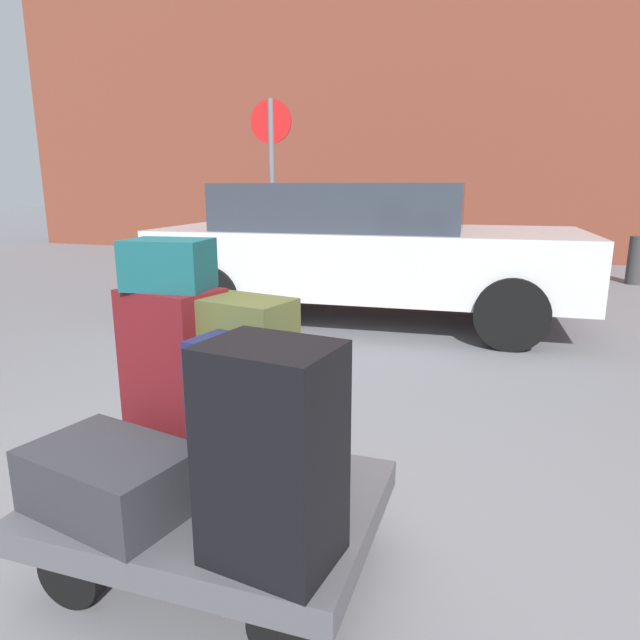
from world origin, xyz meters
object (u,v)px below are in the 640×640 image
(suitcase_charcoal_rear_right, at_px, (111,478))
(parked_car, at_px, (362,248))
(suitcase_maroon_front_left, at_px, (175,372))
(suitcase_olive_rear_left, at_px, (246,383))
(suitcase_black_stacked_top, at_px, (272,455))
(luggage_cart, at_px, (214,509))
(bollard_kerb_near, at_px, (637,260))
(suitcase_navy_front_right, at_px, (252,420))
(duffel_bag_teal_topmost_pile, at_px, (168,264))
(no_parking_sign, at_px, (272,179))

(suitcase_charcoal_rear_right, bearing_deg, parked_car, 105.09)
(suitcase_maroon_front_left, xyz_separation_m, suitcase_olive_rear_left, (0.32, -0.02, -0.01))
(suitcase_charcoal_rear_right, xyz_separation_m, suitcase_black_stacked_top, (0.61, -0.06, 0.21))
(luggage_cart, height_order, suitcase_charcoal_rear_right, suitcase_charcoal_rear_right)
(suitcase_black_stacked_top, height_order, bollard_kerb_near, suitcase_black_stacked_top)
(luggage_cart, xyz_separation_m, suitcase_olive_rear_left, (0.03, 0.23, 0.40))
(parked_car, relative_size, bollard_kerb_near, 6.35)
(suitcase_navy_front_right, height_order, duffel_bag_teal_topmost_pile, duffel_bag_teal_topmost_pile)
(luggage_cart, bearing_deg, bollard_kerb_near, 69.93)
(luggage_cart, distance_m, suitcase_navy_front_right, 0.38)
(luggage_cart, relative_size, duffel_bag_teal_topmost_pile, 3.72)
(luggage_cart, bearing_deg, suitcase_charcoal_rear_right, -143.66)
(luggage_cart, height_order, suitcase_olive_rear_left, suitcase_olive_rear_left)
(luggage_cart, xyz_separation_m, suitcase_navy_front_right, (0.15, 0.02, 0.35))
(suitcase_olive_rear_left, height_order, parked_car, parked_car)
(suitcase_black_stacked_top, xyz_separation_m, bollard_kerb_near, (2.41, 7.78, -0.32))
(suitcase_navy_front_right, bearing_deg, bollard_kerb_near, 80.93)
(luggage_cart, relative_size, no_parking_sign, 0.48)
(suitcase_charcoal_rear_right, distance_m, bollard_kerb_near, 8.29)
(luggage_cart, distance_m, suitcase_olive_rear_left, 0.46)
(suitcase_black_stacked_top, bearing_deg, luggage_cart, 151.20)
(suitcase_olive_rear_left, bearing_deg, no_parking_sign, 124.09)
(suitcase_maroon_front_left, xyz_separation_m, parked_car, (-0.23, 3.92, 0.09))
(bollard_kerb_near, bearing_deg, suitcase_charcoal_rear_right, -111.35)
(suitcase_navy_front_right, distance_m, suitcase_charcoal_rear_right, 0.50)
(suitcase_navy_front_right, height_order, bollard_kerb_near, suitcase_navy_front_right)
(suitcase_black_stacked_top, bearing_deg, duffel_bag_teal_topmost_pile, 149.64)
(suitcase_maroon_front_left, height_order, suitcase_black_stacked_top, suitcase_maroon_front_left)
(suitcase_maroon_front_left, xyz_separation_m, bollard_kerb_near, (3.04, 7.27, -0.33))
(suitcase_charcoal_rear_right, height_order, suitcase_black_stacked_top, suitcase_black_stacked_top)
(suitcase_charcoal_rear_right, distance_m, parked_car, 4.39)
(suitcase_black_stacked_top, relative_size, parked_car, 0.15)
(luggage_cart, xyz_separation_m, duffel_bag_teal_topmost_pile, (-0.29, 0.25, 0.83))
(duffel_bag_teal_topmost_pile, bearing_deg, luggage_cart, -46.66)
(suitcase_maroon_front_left, distance_m, suitcase_olive_rear_left, 0.32)
(suitcase_olive_rear_left, bearing_deg, suitcase_navy_front_right, -47.81)
(suitcase_navy_front_right, bearing_deg, suitcase_black_stacked_top, -45.24)
(parked_car, bearing_deg, luggage_cart, -82.89)
(suitcase_charcoal_rear_right, distance_m, duffel_bag_teal_topmost_pile, 0.79)
(suitcase_olive_rear_left, bearing_deg, bollard_kerb_near, 81.80)
(suitcase_olive_rear_left, height_order, bollard_kerb_near, suitcase_olive_rear_left)
(suitcase_navy_front_right, distance_m, suitcase_olive_rear_left, 0.25)
(suitcase_charcoal_rear_right, xyz_separation_m, duffel_bag_teal_topmost_pile, (-0.02, 0.45, 0.65))
(no_parking_sign, bearing_deg, suitcase_charcoal_rear_right, -72.99)
(suitcase_maroon_front_left, relative_size, no_parking_sign, 0.28)
(suitcase_maroon_front_left, bearing_deg, suitcase_navy_front_right, -15.12)
(suitcase_black_stacked_top, distance_m, no_parking_sign, 5.51)
(suitcase_navy_front_right, height_order, no_parking_sign, no_parking_sign)
(bollard_kerb_near, distance_m, no_parking_sign, 5.43)
(suitcase_maroon_front_left, height_order, suitcase_olive_rear_left, suitcase_maroon_front_left)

